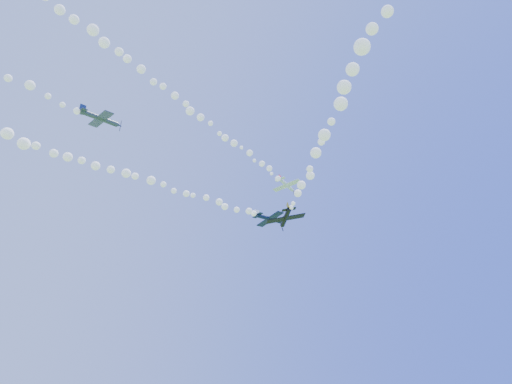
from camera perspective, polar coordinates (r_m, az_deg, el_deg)
plane_white at (r=101.73m, az=4.10°, el=0.94°), size 6.81×7.20×2.40m
smoke_trail_white at (r=74.99m, az=-15.11°, el=15.40°), size 80.68×31.08×2.92m
plane_navy at (r=97.90m, az=1.83°, el=-3.57°), size 8.11×8.39×2.16m
smoke_trail_navy at (r=83.08m, az=-24.51°, el=4.66°), size 86.15×3.14×3.12m
plane_grey at (r=71.39m, az=-20.01°, el=9.20°), size 6.91×7.10×2.20m
plane_black at (r=71.92m, az=3.95°, el=-3.46°), size 6.63×6.35×2.38m
smoke_trail_black at (r=42.69m, az=15.75°, el=20.28°), size 33.02×66.46×2.73m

